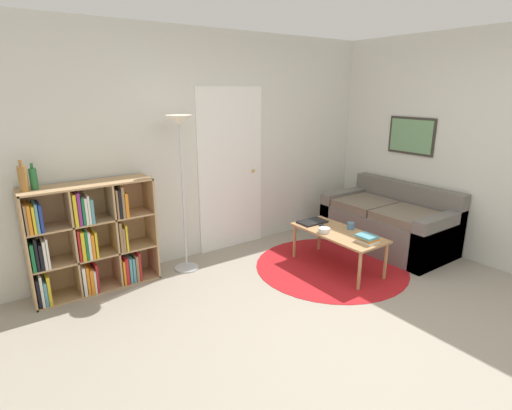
{
  "coord_description": "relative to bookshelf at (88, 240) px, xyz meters",
  "views": [
    {
      "loc": [
        -2.31,
        -1.81,
        1.96
      ],
      "look_at": [
        -0.13,
        1.27,
        0.85
      ],
      "focal_mm": 28.0,
      "sensor_mm": 36.0,
      "label": 1
    }
  ],
  "objects": [
    {
      "name": "ground_plane",
      "position": [
        1.54,
        -2.12,
        -0.52
      ],
      "size": [
        14.0,
        14.0,
        0.0
      ],
      "primitive_type": "plane",
      "color": "gray"
    },
    {
      "name": "wall_back",
      "position": [
        1.55,
        0.21,
        0.76
      ],
      "size": [
        7.58,
        0.11,
        2.6
      ],
      "color": "silver",
      "rests_on": "ground_plane"
    },
    {
      "name": "wall_right",
      "position": [
        3.86,
        -0.97,
        0.78
      ],
      "size": [
        0.08,
        5.31,
        2.6
      ],
      "color": "silver",
      "rests_on": "ground_plane"
    },
    {
      "name": "rug",
      "position": [
        2.35,
        -1.02,
        -0.52
      ],
      "size": [
        1.71,
        1.71,
        0.01
      ],
      "color": "#B2191E",
      "rests_on": "ground_plane"
    },
    {
      "name": "bookshelf",
      "position": [
        0.0,
        0.0,
        0.0
      ],
      "size": [
        1.19,
        0.34,
        1.09
      ],
      "color": "tan",
      "rests_on": "ground_plane"
    },
    {
      "name": "floor_lamp",
      "position": [
        0.98,
        -0.12,
        0.86
      ],
      "size": [
        0.27,
        0.27,
        1.7
      ],
      "color": "#B7B7BC",
      "rests_on": "ground_plane"
    },
    {
      "name": "couch",
      "position": [
        3.44,
        -0.98,
        -0.23
      ],
      "size": [
        0.87,
        1.55,
        0.79
      ],
      "color": "#66605B",
      "rests_on": "ground_plane"
    },
    {
      "name": "coffee_table",
      "position": [
        2.38,
        -1.07,
        -0.14
      ],
      "size": [
        0.49,
        1.07,
        0.43
      ],
      "color": "#AD7F51",
      "rests_on": "ground_plane"
    },
    {
      "name": "laptop",
      "position": [
        2.36,
        -0.68,
        -0.08
      ],
      "size": [
        0.33,
        0.22,
        0.02
      ],
      "color": "black",
      "rests_on": "coffee_table"
    },
    {
      "name": "bowl",
      "position": [
        2.23,
        -1.0,
        -0.06
      ],
      "size": [
        0.13,
        0.13,
        0.05
      ],
      "color": "silver",
      "rests_on": "coffee_table"
    },
    {
      "name": "book_stack_on_table",
      "position": [
        2.39,
        -1.47,
        -0.05
      ],
      "size": [
        0.17,
        0.2,
        0.08
      ],
      "color": "silver",
      "rests_on": "coffee_table"
    },
    {
      "name": "cup",
      "position": [
        2.56,
        -1.09,
        -0.05
      ],
      "size": [
        0.08,
        0.08,
        0.08
      ],
      "color": "teal",
      "rests_on": "coffee_table"
    },
    {
      "name": "remote",
      "position": [
        2.34,
        -0.89,
        -0.08
      ],
      "size": [
        0.08,
        0.17,
        0.02
      ],
      "color": "black",
      "rests_on": "coffee_table"
    },
    {
      "name": "bottle_left",
      "position": [
        -0.47,
        -0.01,
        0.69
      ],
      "size": [
        0.08,
        0.08,
        0.28
      ],
      "color": "olive",
      "rests_on": "bookshelf"
    },
    {
      "name": "bottle_middle",
      "position": [
        -0.38,
        0.02,
        0.67
      ],
      "size": [
        0.06,
        0.06,
        0.24
      ],
      "color": "#236633",
      "rests_on": "bookshelf"
    }
  ]
}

